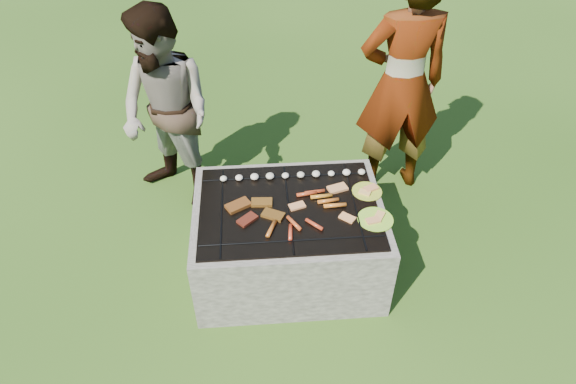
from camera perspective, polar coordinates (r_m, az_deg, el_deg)
name	(u,v)px	position (r m, az deg, el deg)	size (l,w,h in m)	color
lawn	(289,267)	(3.91, 0.06, -8.29)	(60.00, 60.00, 0.00)	#214310
fire_pit	(289,241)	(3.70, 0.06, -5.42)	(1.30, 1.00, 0.62)	gray
mushrooms	(293,175)	(3.70, 0.52, 1.90)	(1.05, 0.06, 0.04)	#F0ECCC
pork_slabs	(254,209)	(3.44, -3.85, -1.94)	(0.41, 0.29, 0.02)	#9F561D
sausages	(310,209)	(3.43, 2.44, -1.94)	(0.56, 0.47, 0.03)	#BD371F
bread_on_grate	(329,199)	(3.52, 4.62, -0.82)	(0.44, 0.41, 0.02)	tan
plate_far	(367,191)	(3.63, 8.79, 0.07)	(0.25, 0.25, 0.03)	yellow
plate_near	(375,220)	(3.43, 9.68, -3.03)	(0.28, 0.28, 0.03)	#B8D934
cook	(402,84)	(4.19, 12.51, 11.63)	(0.71, 0.47, 1.95)	gray
bystander	(167,114)	(4.10, -13.29, 8.46)	(0.81, 0.63, 1.66)	#A39688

